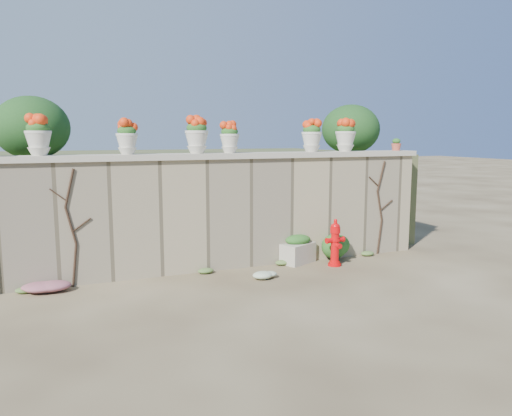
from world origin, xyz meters
name	(u,v)px	position (x,y,z in m)	size (l,w,h in m)	color
ground	(266,295)	(0.00, 0.00, 0.00)	(80.00, 80.00, 0.00)	#473823
stone_wall	(226,213)	(0.00, 1.80, 1.00)	(8.00, 0.40, 2.00)	gray
wall_cap	(226,156)	(0.00, 1.80, 2.05)	(8.10, 0.52, 0.10)	#B7B09B
raised_fill	(183,194)	(0.00, 5.00, 1.00)	(9.00, 6.00, 2.00)	#384C23
back_shrub_left	(32,128)	(-3.20, 3.00, 2.55)	(1.30, 1.30, 1.10)	#143814
back_shrub_right	(351,129)	(3.40, 3.00, 2.55)	(1.30, 1.30, 1.10)	#143814
vine_left	(72,226)	(-2.67, 1.58, 0.99)	(0.60, 0.04, 1.91)	black
vine_right	(380,206)	(3.23, 1.58, 0.99)	(0.60, 0.04, 1.91)	black
fire_hydrant	(335,242)	(1.89, 1.10, 0.44)	(0.38, 0.27, 0.88)	red
planter_box	(298,250)	(1.35, 1.55, 0.25)	(0.76, 0.62, 0.55)	#B7B09B
green_shrub	(336,244)	(2.15, 1.48, 0.32)	(0.67, 0.60, 0.63)	#1E5119
magenta_clump	(44,286)	(-3.12, 1.41, 0.11)	(0.81, 0.54, 0.22)	#CD297D
white_flowers	(266,274)	(0.37, 0.81, 0.08)	(0.44, 0.35, 0.16)	white
urn_pot_0	(38,136)	(-3.08, 1.80, 2.41)	(0.40, 0.40, 0.62)	beige
urn_pot_1	(127,138)	(-1.73, 1.80, 2.38)	(0.36, 0.36, 0.56)	beige
urn_pot_2	(197,135)	(-0.54, 1.80, 2.42)	(0.41, 0.41, 0.64)	beige
urn_pot_3	(230,138)	(0.07, 1.80, 2.37)	(0.35, 0.35, 0.55)	beige
urn_pot_4	(312,136)	(1.74, 1.80, 2.40)	(0.39, 0.39, 0.61)	beige
urn_pot_5	(346,135)	(2.50, 1.80, 2.41)	(0.40, 0.40, 0.63)	beige
terracotta_pot	(396,145)	(3.74, 1.80, 2.21)	(0.20, 0.20, 0.24)	#B44C37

